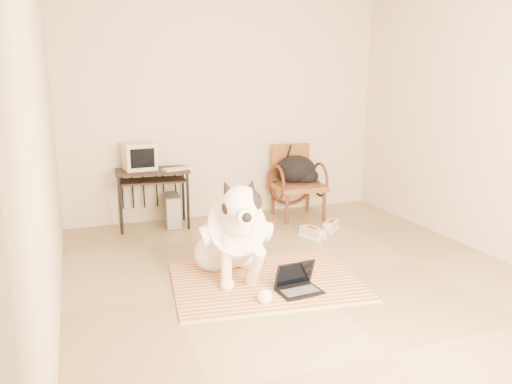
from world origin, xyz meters
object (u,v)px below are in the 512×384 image
dog (234,236)px  backpack (298,171)px  pc_tower (172,210)px  computer_desk (153,178)px  laptop (298,284)px  crt_monitor (139,156)px  rattan_chair (297,181)px

dog → backpack: 2.12m
pc_tower → dog: bearing=-83.1°
computer_desk → backpack: bearing=-4.5°
pc_tower → laptop: bearing=-75.0°
laptop → backpack: size_ratio=0.72×
laptop → backpack: 2.38m
pc_tower → backpack: size_ratio=0.82×
laptop → pc_tower: (-0.60, 2.24, 0.11)m
computer_desk → backpack: backpack is taller
laptop → backpack: backpack is taller
crt_monitor → pc_tower: crt_monitor is taller
pc_tower → crt_monitor: bearing=165.1°
backpack → pc_tower: bearing=175.3°
crt_monitor → backpack: crt_monitor is taller
dog → rattan_chair: 2.11m
rattan_chair → computer_desk: bearing=175.7°
computer_desk → dog: bearing=-76.5°
rattan_chair → backpack: (0.01, -0.01, 0.13)m
computer_desk → pc_tower: size_ratio=2.06×
laptop → crt_monitor: 2.63m
computer_desk → backpack: 1.79m
laptop → computer_desk: size_ratio=0.43×
laptop → pc_tower: pc_tower is taller
laptop → backpack: bearing=65.3°
dog → pc_tower: (-0.21, 1.75, -0.20)m
laptop → pc_tower: 2.32m
crt_monitor → dog: bearing=-73.3°
laptop → dog: bearing=128.0°
dog → crt_monitor: bearing=106.7°
pc_tower → computer_desk: bearing=177.1°
rattan_chair → backpack: rattan_chair is taller
laptop → computer_desk: bearing=109.7°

